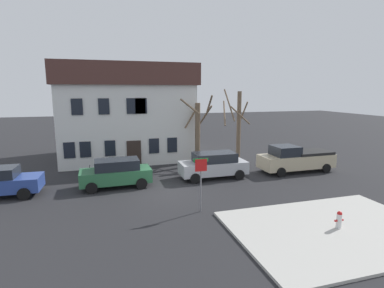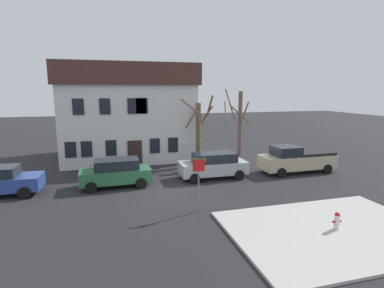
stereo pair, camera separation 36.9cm
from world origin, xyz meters
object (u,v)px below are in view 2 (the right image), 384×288
(car_green_wagon, at_px, (116,172))
(bicycle_leaning, at_px, (93,174))
(tree_bare_mid, at_px, (239,125))
(building_main, at_px, (128,111))
(car_silver_wagon, at_px, (213,165))
(pickup_truck_beige, at_px, (297,159))
(fire_hydrant, at_px, (337,221))
(street_sign_pole, at_px, (199,175))
(tree_bare_near, at_px, (199,130))

(car_green_wagon, height_order, bicycle_leaning, car_green_wagon)
(tree_bare_mid, xyz_separation_m, bicycle_leaning, (-11.45, -1.70, -2.83))
(building_main, distance_m, car_silver_wagon, 10.66)
(pickup_truck_beige, distance_m, bicycle_leaning, 14.61)
(fire_hydrant, relative_size, street_sign_pole, 0.28)
(tree_bare_near, distance_m, street_sign_pole, 9.58)
(building_main, distance_m, tree_bare_mid, 10.06)
(car_green_wagon, distance_m, car_silver_wagon, 6.53)
(tree_bare_near, height_order, car_silver_wagon, tree_bare_near)
(tree_bare_near, xyz_separation_m, street_sign_pole, (-2.72, -9.14, -0.94))
(building_main, xyz_separation_m, street_sign_pole, (2.49, -14.15, -2.23))
(pickup_truck_beige, bearing_deg, tree_bare_mid, 128.19)
(building_main, xyz_separation_m, fire_hydrant, (7.56, -17.79, -3.63))
(bicycle_leaning, bearing_deg, building_main, 67.38)
(tree_bare_near, xyz_separation_m, bicycle_leaning, (-8.05, -1.81, -2.48))
(building_main, relative_size, street_sign_pole, 4.15)
(car_silver_wagon, relative_size, street_sign_pole, 1.69)
(pickup_truck_beige, relative_size, street_sign_pole, 2.05)
(street_sign_pole, bearing_deg, car_green_wagon, 126.44)
(tree_bare_near, bearing_deg, tree_bare_mid, -1.94)
(tree_bare_mid, height_order, street_sign_pole, tree_bare_mid)
(building_main, height_order, fire_hydrant, building_main)
(building_main, height_order, car_green_wagon, building_main)
(pickup_truck_beige, height_order, street_sign_pole, street_sign_pole)
(tree_bare_mid, height_order, bicycle_leaning, tree_bare_mid)
(tree_bare_near, relative_size, tree_bare_mid, 0.93)
(building_main, height_order, tree_bare_mid, building_main)
(tree_bare_near, relative_size, bicycle_leaning, 3.22)
(building_main, bearing_deg, bicycle_leaning, -112.62)
(building_main, distance_m, pickup_truck_beige, 14.99)
(tree_bare_mid, bearing_deg, street_sign_pole, -124.12)
(tree_bare_near, distance_m, pickup_truck_beige, 7.74)
(pickup_truck_beige, relative_size, bicycle_leaning, 3.20)
(car_silver_wagon, height_order, fire_hydrant, car_silver_wagon)
(building_main, bearing_deg, pickup_truck_beige, -37.59)
(building_main, relative_size, fire_hydrant, 14.92)
(tree_bare_mid, bearing_deg, tree_bare_near, 178.06)
(building_main, relative_size, tree_bare_near, 2.01)
(car_silver_wagon, bearing_deg, bicycle_leaning, 166.41)
(building_main, xyz_separation_m, car_green_wagon, (-1.37, -8.92, -3.23))
(pickup_truck_beige, height_order, bicycle_leaning, pickup_truck_beige)
(car_silver_wagon, distance_m, street_sign_pole, 6.10)
(bicycle_leaning, bearing_deg, car_silver_wagon, -13.59)
(tree_bare_mid, relative_size, fire_hydrant, 8.02)
(street_sign_pole, height_order, bicycle_leaning, street_sign_pole)
(fire_hydrant, distance_m, bicycle_leaning, 15.12)
(car_green_wagon, bearing_deg, tree_bare_near, 30.76)
(tree_bare_mid, distance_m, street_sign_pole, 10.98)
(tree_bare_near, height_order, car_green_wagon, tree_bare_near)
(building_main, bearing_deg, car_green_wagon, -98.74)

